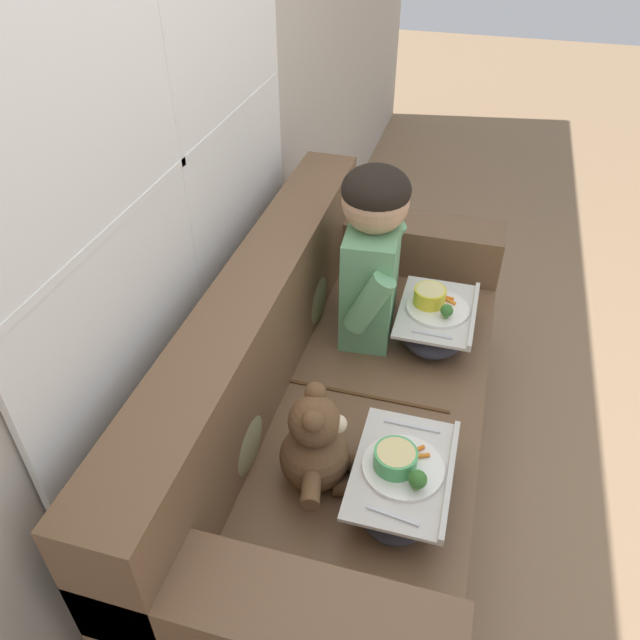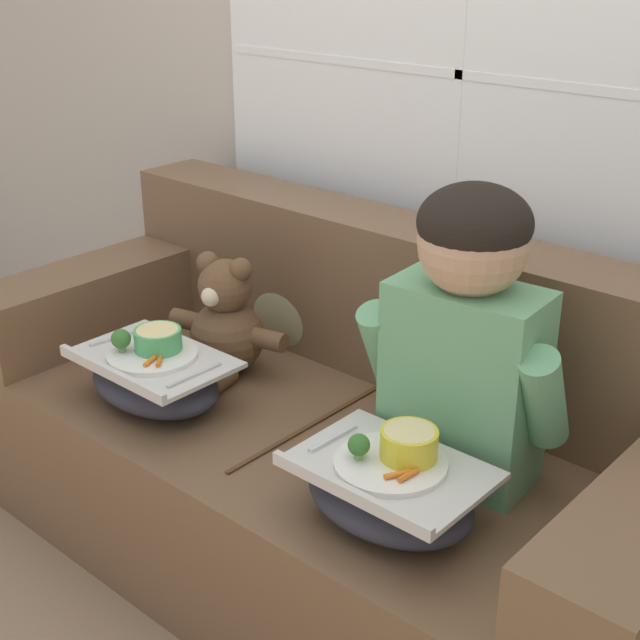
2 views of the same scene
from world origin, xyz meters
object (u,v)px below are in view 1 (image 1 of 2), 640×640
teddy_bear (316,447)px  lap_tray_child (435,321)px  couch (336,416)px  child_figure (373,246)px  throw_pillow_behind_teddy (236,428)px  throw_pillow_behind_child (309,285)px  lap_tray_teddy (401,481)px

teddy_bear → lap_tray_child: teddy_bear is taller
couch → child_figure: size_ratio=2.92×
throw_pillow_behind_teddy → lap_tray_child: 0.92m
throw_pillow_behind_child → child_figure: size_ratio=0.50×
lap_tray_child → teddy_bear: bearing=161.7°
throw_pillow_behind_teddy → child_figure: (0.76, -0.24, 0.22)m
throw_pillow_behind_teddy → teddy_bear: teddy_bear is taller
couch → throw_pillow_behind_teddy: bearing=151.1°
couch → throw_pillow_behind_child: bearing=28.9°
lap_tray_child → throw_pillow_behind_child: bearing=90.1°
throw_pillow_behind_teddy → lap_tray_teddy: bearing=-90.1°
throw_pillow_behind_child → throw_pillow_behind_teddy: bearing=180.0°
throw_pillow_behind_child → child_figure: child_figure is taller
couch → lap_tray_teddy: (-0.38, -0.29, 0.21)m
couch → teddy_bear: size_ratio=5.31×
throw_pillow_behind_child → lap_tray_teddy: bearing=-146.8°
lap_tray_teddy → lap_tray_child: bearing=0.1°
throw_pillow_behind_teddy → lap_tray_child: bearing=-33.1°
throw_pillow_behind_teddy → teddy_bear: size_ratio=0.88×
teddy_bear → lap_tray_teddy: bearing=-90.4°
throw_pillow_behind_child → teddy_bear: (-0.76, -0.25, -0.01)m
child_figure → throw_pillow_behind_child: bearing=90.0°
lap_tray_child → lap_tray_teddy: bearing=-179.9°
couch → lap_tray_child: couch is taller
lap_tray_teddy → teddy_bear: bearing=89.6°
throw_pillow_behind_teddy → teddy_bear: bearing=-89.8°
teddy_bear → throw_pillow_behind_teddy: bearing=90.2°
throw_pillow_behind_teddy → lap_tray_child: (0.76, -0.50, -0.07)m
teddy_bear → child_figure: bearing=0.3°
couch → lap_tray_teddy: bearing=-142.9°
throw_pillow_behind_teddy → child_figure: 0.83m
teddy_bear → lap_tray_teddy: (-0.00, -0.25, -0.07)m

